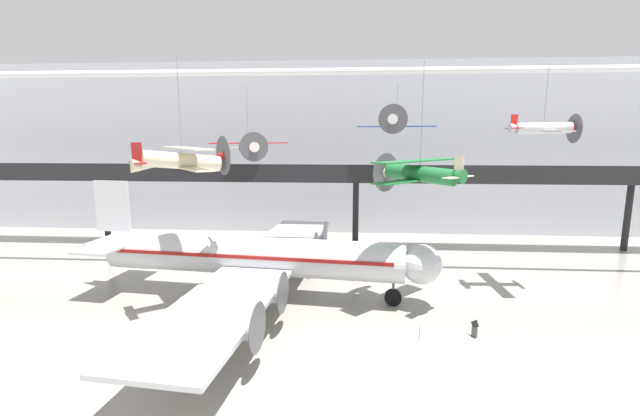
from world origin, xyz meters
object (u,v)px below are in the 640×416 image
(airliner_silver_main, at_px, (251,257))
(suspended_plane_silver_racer, at_px, (544,128))
(suspended_plane_cream_biplane, at_px, (183,160))
(suspended_plane_blue_trainer, at_px, (397,124))
(stanchion_barrier, at_px, (419,337))
(suspended_plane_red_highwing, at_px, (248,147))
(info_sign_pedestal, at_px, (475,330))
(suspended_plane_green_biplane, at_px, (420,173))

(airliner_silver_main, xyz_separation_m, suspended_plane_silver_racer, (22.72, 2.38, 10.06))
(suspended_plane_silver_racer, bearing_deg, suspended_plane_cream_biplane, -169.75)
(suspended_plane_blue_trainer, xyz_separation_m, stanchion_barrier, (-0.30, -20.43, -13.70))
(suspended_plane_silver_racer, relative_size, suspended_plane_blue_trainer, 0.78)
(suspended_plane_red_highwing, height_order, info_sign_pedestal, suspended_plane_red_highwing)
(suspended_plane_green_biplane, bearing_deg, suspended_plane_cream_biplane, 51.42)
(suspended_plane_green_biplane, bearing_deg, suspended_plane_red_highwing, -0.15)
(suspended_plane_silver_racer, relative_size, suspended_plane_green_biplane, 0.68)
(suspended_plane_silver_racer, distance_m, suspended_plane_blue_trainer, 15.06)
(airliner_silver_main, height_order, suspended_plane_red_highwing, suspended_plane_red_highwing)
(suspended_plane_cream_biplane, xyz_separation_m, stanchion_barrier, (15.99, -3.33, -10.82))
(suspended_plane_cream_biplane, height_order, info_sign_pedestal, suspended_plane_cream_biplane)
(airliner_silver_main, height_order, stanchion_barrier, airliner_silver_main)
(info_sign_pedestal, bearing_deg, suspended_plane_red_highwing, 112.47)
(suspended_plane_blue_trainer, xyz_separation_m, suspended_plane_red_highwing, (-15.96, 0.71, -2.53))
(info_sign_pedestal, bearing_deg, airliner_silver_main, 138.05)
(suspended_plane_cream_biplane, bearing_deg, suspended_plane_blue_trainer, 8.94)
(suspended_plane_cream_biplane, bearing_deg, suspended_plane_silver_racer, -24.64)
(suspended_plane_silver_racer, xyz_separation_m, suspended_plane_blue_trainer, (-10.17, 11.09, 0.66))
(suspended_plane_silver_racer, height_order, suspended_plane_blue_trainer, same)
(airliner_silver_main, bearing_deg, suspended_plane_blue_trainer, 53.01)
(suspended_plane_silver_racer, distance_m, suspended_plane_red_highwing, 28.73)
(suspended_plane_blue_trainer, bearing_deg, suspended_plane_red_highwing, -79.84)
(stanchion_barrier, bearing_deg, info_sign_pedestal, 14.61)
(suspended_plane_red_highwing, bearing_deg, suspended_plane_silver_racer, 41.75)
(suspended_plane_green_biplane, relative_size, info_sign_pedestal, 7.55)
(airliner_silver_main, relative_size, suspended_plane_red_highwing, 4.11)
(suspended_plane_silver_racer, distance_m, stanchion_barrier, 19.16)
(airliner_silver_main, relative_size, stanchion_barrier, 31.49)
(suspended_plane_silver_racer, relative_size, suspended_plane_cream_biplane, 0.80)
(suspended_plane_blue_trainer, bearing_deg, airliner_silver_main, -30.27)
(suspended_plane_green_biplane, xyz_separation_m, stanchion_barrier, (-0.49, -5.48, -9.85))
(suspended_plane_silver_racer, distance_m, info_sign_pedestal, 16.83)
(suspended_plane_silver_racer, relative_size, info_sign_pedestal, 5.11)
(suspended_plane_green_biplane, bearing_deg, suspended_plane_blue_trainer, -45.32)
(airliner_silver_main, bearing_deg, suspended_plane_green_biplane, -0.61)
(suspended_plane_blue_trainer, distance_m, stanchion_barrier, 24.60)
(airliner_silver_main, distance_m, stanchion_barrier, 14.40)
(stanchion_barrier, bearing_deg, suspended_plane_silver_racer, 41.73)
(suspended_plane_silver_racer, height_order, suspended_plane_green_biplane, suspended_plane_silver_racer)
(suspended_plane_red_highwing, xyz_separation_m, suspended_plane_cream_biplane, (-0.34, -17.81, -0.36))
(suspended_plane_green_biplane, distance_m, suspended_plane_cream_biplane, 16.65)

